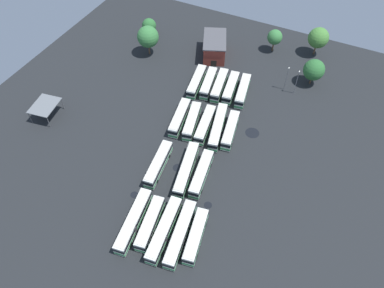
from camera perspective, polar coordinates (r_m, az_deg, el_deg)
ground_plane at (r=94.87m, az=0.64°, el=-1.01°), size 128.96×128.96×0.00m
bus_row0_slot0 at (r=79.94m, az=0.58°, el=-14.12°), size 12.43×4.65×3.47m
bus_row0_slot1 at (r=80.20m, az=-1.83°, el=-13.78°), size 15.49×4.81×3.47m
bus_row0_slot2 at (r=80.80m, az=-4.37°, el=-13.15°), size 15.47×4.33×3.47m
bus_row0_slot3 at (r=81.79m, az=-6.53°, el=-12.14°), size 12.68×4.64×3.47m
bus_row0_slot4 at (r=82.54m, az=-9.07°, el=-11.73°), size 15.49×4.73×3.47m
bus_row1_slot1 at (r=88.20m, az=1.46°, el=-4.64°), size 13.16×4.38×3.47m
bus_row1_slot2 at (r=88.91m, az=-0.88°, el=-3.98°), size 15.48×5.52×3.47m
bus_row1_slot4 at (r=90.24m, az=-5.23°, el=-3.13°), size 13.37×4.25×3.47m
bus_row2_slot0 at (r=97.50m, az=5.96°, el=2.14°), size 12.44×4.66×3.47m
bus_row2_slot1 at (r=98.02m, az=4.03°, el=2.67°), size 15.46×5.86×3.47m
bus_row2_slot2 at (r=98.38m, az=2.04°, el=3.01°), size 12.88×4.38×3.47m
bus_row2_slot3 at (r=99.24m, az=-0.01°, el=3.58°), size 12.57×5.25×3.47m
bus_row2_slot4 at (r=100.20m, az=-1.93°, el=4.12°), size 12.94×4.68×3.47m
bus_row3_slot0 at (r=108.97m, az=7.88°, el=8.18°), size 12.73×4.73×3.47m
bus_row3_slot1 at (r=109.51m, az=6.02°, el=8.66°), size 12.44×4.44×3.47m
bus_row3_slot2 at (r=110.07m, az=4.26°, el=9.07°), size 12.93×4.62×3.47m
bus_row3_slot3 at (r=110.61m, az=2.57°, el=9.41°), size 12.30×4.69×3.47m
bus_row3_slot4 at (r=110.99m, az=0.71°, el=9.64°), size 13.22×4.65×3.47m
depot_building at (r=122.70m, az=3.51°, el=14.81°), size 14.25×11.36×6.27m
maintenance_shelter at (r=108.33m, az=-21.92°, el=5.54°), size 8.88×7.49×4.03m
lamp_post_mid_lot at (r=111.20m, az=15.93°, el=9.34°), size 0.56×0.28×8.15m
lamp_post_far_corner at (r=111.91m, az=14.47°, el=9.95°), size 0.56×0.28×7.93m
tree_east_edge at (r=127.69m, az=19.02°, el=15.31°), size 6.51×6.51×9.44m
tree_northwest at (r=126.21m, az=12.73°, el=15.87°), size 4.82×4.82×7.60m
tree_west_edge at (r=131.29m, az=-6.68°, el=17.79°), size 4.76×4.76×6.76m
tree_north_edge at (r=122.02m, az=-6.85°, el=16.20°), size 6.88×6.88×9.90m
tree_south_edge at (r=115.70m, az=18.40°, el=10.86°), size 6.29×6.29×8.28m
puddle_back_corner at (r=88.13m, az=-8.97°, el=-7.78°), size 1.82×1.82×0.01m
puddle_front_lane at (r=91.56m, az=-2.28°, el=-3.70°), size 2.34×2.34×0.01m
puddle_between_rows at (r=85.69m, az=2.49°, el=-9.46°), size 1.89×1.89×0.01m
puddle_centre_drain at (r=100.12m, az=9.33°, el=1.71°), size 3.80×3.80×0.01m
puddle_near_shelter at (r=107.41m, az=-0.90°, el=6.66°), size 1.49×1.49×0.01m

